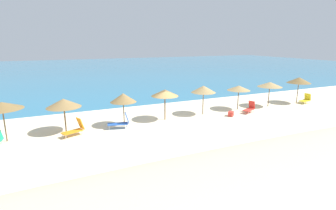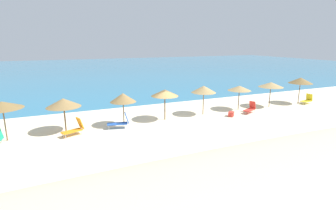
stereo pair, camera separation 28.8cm
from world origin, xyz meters
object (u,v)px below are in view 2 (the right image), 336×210
Objects in this scene: beach_umbrella_2 at (63,103)px; lounge_chair_2 at (75,128)px; beach_umbrella_6 at (239,88)px; beach_umbrella_7 at (271,85)px; lounge_chair_0 at (120,122)px; lounge_chair_1 at (307,100)px; lounge_chair_4 at (250,108)px; beach_umbrella_4 at (165,93)px; beach_umbrella_5 at (204,89)px; beach_umbrella_8 at (301,80)px; cooler_box at (231,114)px; beach_umbrella_3 at (123,98)px; beach_umbrella_1 at (2,105)px.

beach_umbrella_2 reaches higher than lounge_chair_2.
lounge_chair_2 is (-15.08, -1.25, -1.61)m from beach_umbrella_6.
beach_umbrella_2 is 1.00× the size of beach_umbrella_7.
lounge_chair_0 is 20.10m from lounge_chair_1.
lounge_chair_4 reaches higher than lounge_chair_1.
beach_umbrella_5 is (3.79, 0.14, 0.01)m from beach_umbrella_4.
beach_umbrella_8 reaches higher than lounge_chair_4.
beach_umbrella_6 is 7.53m from beach_umbrella_8.
beach_umbrella_7 is at bearing -4.72° from beach_umbrella_6.
cooler_box is (1.97, -1.53, -2.11)m from beach_umbrella_5.
lounge_chair_1 is at bearing -77.92° from lounge_chair_0.
lounge_chair_4 is at bearing 82.40° from lounge_chair_1.
beach_umbrella_2 is 4.27m from beach_umbrella_3.
lounge_chair_0 is at bearing -169.45° from beach_umbrella_4.
lounge_chair_4 is 2.65× the size of cooler_box.
beach_umbrella_6 is 11.95m from lounge_chair_0.
beach_umbrella_3 is 9.60m from cooler_box.
beach_umbrella_8 reaches higher than beach_umbrella_3.
beach_umbrella_2 is 23.15m from beach_umbrella_8.
beach_umbrella_4 is 4.42× the size of cooler_box.
lounge_chair_0 is (3.85, -0.84, -1.67)m from beach_umbrella_2.
beach_umbrella_2 is 24.02m from lounge_chair_1.
beach_umbrella_3 is at bearing -3.31° from beach_umbrella_2.
beach_umbrella_4 reaches higher than lounge_chair_2.
beach_umbrella_8 is (3.90, -0.12, 0.21)m from beach_umbrella_7.
beach_umbrella_7 is 1.61× the size of lounge_chair_4.
beach_umbrella_3 is 4.17m from lounge_chair_2.
lounge_chair_4 is at bearing -161.75° from beach_umbrella_7.
lounge_chair_0 is at bearing 79.06° from lounge_chair_1.
beach_umbrella_1 reaches higher than lounge_chair_1.
beach_umbrella_1 reaches higher than beach_umbrella_2.
beach_umbrella_5 reaches higher than cooler_box.
beach_umbrella_2 is at bearing 176.69° from beach_umbrella_3.
cooler_box is at bearing -13.61° from beach_umbrella_4.
beach_umbrella_4 is 11.44m from beach_umbrella_7.
lounge_chair_0 is at bearing -173.57° from beach_umbrella_5.
beach_umbrella_3 is at bearing 60.70° from lounge_chair_4.
lounge_chair_0 is at bearing -12.25° from beach_umbrella_2.
beach_umbrella_8 is at bearing 7.57° from cooler_box.
lounge_chair_0 is (-3.96, -0.74, -1.80)m from beach_umbrella_4.
cooler_box is (-2.08, -1.70, -1.89)m from beach_umbrella_6.
beach_umbrella_2 is 13.79m from cooler_box.
beach_umbrella_2 reaches higher than lounge_chair_1.
beach_umbrella_6 is 1.68× the size of lounge_chair_1.
lounge_chair_1 is (27.64, -0.31, -2.01)m from beach_umbrella_1.
beach_umbrella_2 is 7.81m from beach_umbrella_4.
beach_umbrella_1 is 1.07× the size of beach_umbrella_7.
lounge_chair_1 is (19.68, -0.41, -1.82)m from beach_umbrella_3.
beach_umbrella_2 is at bearing 61.06° from lounge_chair_4.
lounge_chair_1 reaches higher than cooler_box.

